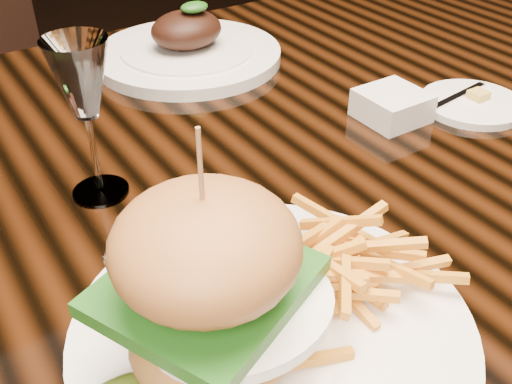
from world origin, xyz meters
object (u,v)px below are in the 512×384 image
burger_plate (261,297)px  far_dish (188,50)px  wine_glass (82,85)px  dining_table (229,204)px

burger_plate → far_dish: size_ratio=1.11×
burger_plate → wine_glass: bearing=83.8°
dining_table → burger_plate: 0.32m
wine_glass → far_dish: 0.37m
dining_table → burger_plate: size_ratio=5.08×
dining_table → burger_plate: (-0.13, -0.26, 0.13)m
burger_plate → far_dish: 0.57m
wine_glass → burger_plate: bearing=-83.9°
burger_plate → dining_table: bearing=52.1°
dining_table → wine_glass: 0.25m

